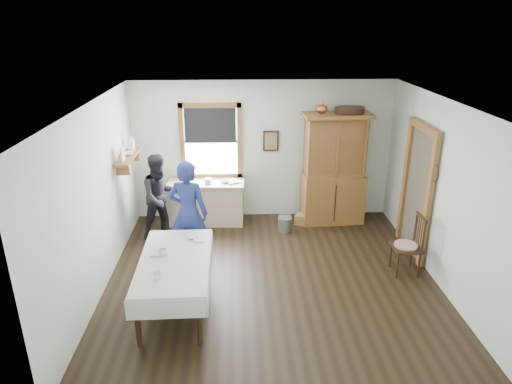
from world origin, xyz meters
TOP-DOWN VIEW (x-y plane):
  - room at (0.00, 0.00)m, footprint 5.01×5.01m
  - window at (-1.00, 2.46)m, footprint 1.18×0.07m
  - doorway at (2.46, 0.85)m, footprint 0.09×1.14m
  - wall_shelf at (-2.37, 1.54)m, footprint 0.24×1.00m
  - framed_picture at (0.15, 2.46)m, footprint 0.30×0.04m
  - rug_beater at (2.45, 0.30)m, footprint 0.01×0.27m
  - work_counter at (-1.11, 2.16)m, footprint 1.49×0.63m
  - china_hutch at (1.34, 2.13)m, footprint 1.29×0.68m
  - dining_table at (-1.36, -0.62)m, footprint 1.01×1.87m
  - spindle_chair at (2.10, 0.14)m, footprint 0.46×0.46m
  - pail at (0.37, 1.70)m, footprint 0.33×0.33m
  - wicker_basket at (0.78, 2.00)m, footprint 0.39×0.33m
  - woman_blue at (-1.29, 0.63)m, footprint 0.67×0.52m
  - figure_dark at (-1.88, 1.60)m, footprint 0.88×0.83m
  - table_cup_a at (-1.53, -0.50)m, footprint 0.12×0.12m
  - table_cup_b at (-1.52, -1.11)m, footprint 0.10×0.10m
  - table_bowl at (-1.17, 0.01)m, footprint 0.24×0.24m
  - counter_book at (-0.72, 2.11)m, footprint 0.26×0.29m
  - counter_bowl at (-0.76, 2.12)m, footprint 0.22×0.22m
  - shelf_bowl at (-2.37, 1.55)m, footprint 0.22×0.22m

SIDE VIEW (x-z plane):
  - wicker_basket at x=0.78m, z-range 0.00..0.19m
  - pail at x=0.37m, z-range 0.00..0.28m
  - dining_table at x=-1.36m, z-range 0.00..0.74m
  - work_counter at x=-1.11m, z-range 0.00..0.84m
  - spindle_chair at x=2.10m, z-range 0.00..0.98m
  - figure_dark at x=-1.88m, z-range 0.00..1.44m
  - table_bowl at x=-1.17m, z-range 0.74..0.79m
  - table_cup_a at x=-1.53m, z-range 0.74..0.83m
  - table_cup_b at x=-1.52m, z-range 0.74..0.84m
  - woman_blue at x=-1.29m, z-range 0.00..1.61m
  - counter_book at x=-0.72m, z-range 0.84..0.86m
  - counter_bowl at x=-0.76m, z-range 0.84..0.89m
  - china_hutch at x=1.34m, z-range 0.00..2.14m
  - doorway at x=2.46m, z-range 0.05..2.27m
  - room at x=0.00m, z-range 0.00..2.70m
  - framed_picture at x=0.15m, z-range 1.35..1.75m
  - wall_shelf at x=-2.37m, z-range 1.35..1.79m
  - shelf_bowl at x=-2.37m, z-range 1.57..1.62m
  - window at x=-1.00m, z-range 0.89..2.37m
  - rug_beater at x=2.45m, z-range 1.58..1.86m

